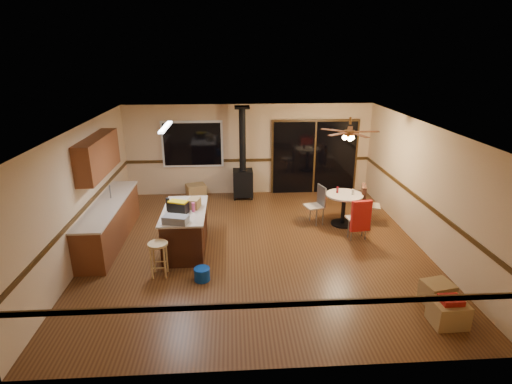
{
  "coord_description": "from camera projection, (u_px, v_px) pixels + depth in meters",
  "views": [
    {
      "loc": [
        -0.5,
        -7.68,
        3.99
      ],
      "look_at": [
        0.0,
        0.3,
        1.15
      ],
      "focal_mm": 28.0,
      "sensor_mm": 36.0,
      "label": 1
    }
  ],
  "objects": [
    {
      "name": "floor",
      "position": [
        257.0,
        247.0,
        8.59
      ],
      "size": [
        7.0,
        7.0,
        0.0
      ],
      "primitive_type": "plane",
      "color": "#543017",
      "rests_on": "ground"
    },
    {
      "name": "ceiling",
      "position": [
        257.0,
        127.0,
        7.72
      ],
      "size": [
        7.0,
        7.0,
        0.0
      ],
      "primitive_type": "plane",
      "rotation": [
        3.14,
        0.0,
        0.0
      ],
      "color": "silver",
      "rests_on": "ground"
    },
    {
      "name": "wall_back",
      "position": [
        249.0,
        150.0,
        11.45
      ],
      "size": [
        7.0,
        0.0,
        7.0
      ],
      "primitive_type": "plane",
      "rotation": [
        1.57,
        0.0,
        0.0
      ],
      "color": "tan",
      "rests_on": "ground"
    },
    {
      "name": "wall_front",
      "position": [
        275.0,
        284.0,
        4.87
      ],
      "size": [
        7.0,
        0.0,
        7.0
      ],
      "primitive_type": "plane",
      "rotation": [
        -1.57,
        0.0,
        0.0
      ],
      "color": "tan",
      "rests_on": "ground"
    },
    {
      "name": "wall_left",
      "position": [
        82.0,
        194.0,
        7.95
      ],
      "size": [
        0.0,
        7.0,
        7.0
      ],
      "primitive_type": "plane",
      "rotation": [
        1.57,
        0.0,
        1.57
      ],
      "color": "tan",
      "rests_on": "ground"
    },
    {
      "name": "wall_right",
      "position": [
        423.0,
        187.0,
        8.36
      ],
      "size": [
        0.0,
        7.0,
        7.0
      ],
      "primitive_type": "plane",
      "rotation": [
        1.57,
        0.0,
        -1.57
      ],
      "color": "tan",
      "rests_on": "ground"
    },
    {
      "name": "chair_rail",
      "position": [
        257.0,
        204.0,
        8.26
      ],
      "size": [
        7.0,
        7.0,
        0.08
      ],
      "primitive_type": null,
      "color": "#3B260E",
      "rests_on": "ground"
    },
    {
      "name": "window",
      "position": [
        192.0,
        144.0,
        11.24
      ],
      "size": [
        1.72,
        0.1,
        1.32
      ],
      "primitive_type": "cube",
      "color": "black",
      "rests_on": "ground"
    },
    {
      "name": "sliding_door",
      "position": [
        314.0,
        158.0,
        11.6
      ],
      "size": [
        2.52,
        0.1,
        2.1
      ],
      "primitive_type": "cube",
      "color": "black",
      "rests_on": "ground"
    },
    {
      "name": "lower_cabinets",
      "position": [
        110.0,
        223.0,
        8.73
      ],
      "size": [
        0.6,
        3.0,
        0.86
      ],
      "primitive_type": "cube",
      "color": "brown",
      "rests_on": "ground"
    },
    {
      "name": "countertop",
      "position": [
        107.0,
        204.0,
        8.58
      ],
      "size": [
        0.64,
        3.04,
        0.04
      ],
      "primitive_type": "cube",
      "color": "#C5B199",
      "rests_on": "lower_cabinets"
    },
    {
      "name": "upper_cabinets",
      "position": [
        98.0,
        156.0,
        8.42
      ],
      "size": [
        0.35,
        2.0,
        0.8
      ],
      "primitive_type": "cube",
      "color": "brown",
      "rests_on": "ground"
    },
    {
      "name": "kitchen_island",
      "position": [
        186.0,
        230.0,
        8.35
      ],
      "size": [
        0.88,
        1.68,
        0.9
      ],
      "color": "#33170C",
      "rests_on": "ground"
    },
    {
      "name": "wood_stove",
      "position": [
        243.0,
        174.0,
        11.21
      ],
      "size": [
        0.55,
        0.5,
        2.52
      ],
      "color": "black",
      "rests_on": "ground"
    },
    {
      "name": "ceiling_fan",
      "position": [
        349.0,
        134.0,
        8.97
      ],
      "size": [
        0.24,
        0.24,
        0.55
      ],
      "color": "brown",
      "rests_on": "ceiling"
    },
    {
      "name": "fluorescent_strip",
      "position": [
        166.0,
        127.0,
        7.91
      ],
      "size": [
        0.1,
        1.2,
        0.04
      ],
      "primitive_type": "cube",
      "color": "white",
      "rests_on": "ceiling"
    },
    {
      "name": "toolbox_grey",
      "position": [
        176.0,
        220.0,
        7.55
      ],
      "size": [
        0.52,
        0.37,
        0.15
      ],
      "primitive_type": "cube",
      "rotation": [
        0.0,
        0.0,
        -0.26
      ],
      "color": "slate",
      "rests_on": "kitchen_island"
    },
    {
      "name": "toolbox_black",
      "position": [
        178.0,
        207.0,
        8.04
      ],
      "size": [
        0.44,
        0.34,
        0.22
      ],
      "primitive_type": "cube",
      "rotation": [
        0.0,
        0.0,
        -0.39
      ],
      "color": "black",
      "rests_on": "kitchen_island"
    },
    {
      "name": "toolbox_yellow_lid",
      "position": [
        178.0,
        202.0,
        8.0
      ],
      "size": [
        0.42,
        0.32,
        0.03
      ],
      "primitive_type": "cube",
      "rotation": [
        0.0,
        0.0,
        -0.39
      ],
      "color": "gold",
      "rests_on": "toolbox_black"
    },
    {
      "name": "box_on_island",
      "position": [
        194.0,
        203.0,
        8.28
      ],
      "size": [
        0.28,
        0.35,
        0.2
      ],
      "primitive_type": "cube",
      "rotation": [
        0.0,
        0.0,
        -0.23
      ],
      "color": "olive",
      "rests_on": "kitchen_island"
    },
    {
      "name": "bottle_dark",
      "position": [
        168.0,
        204.0,
        8.13
      ],
      "size": [
        0.1,
        0.1,
        0.27
      ],
      "primitive_type": "cylinder",
      "rotation": [
        0.0,
        0.0,
        0.32
      ],
      "color": "black",
      "rests_on": "kitchen_island"
    },
    {
      "name": "bottle_pink",
      "position": [
        193.0,
        207.0,
        8.07
      ],
      "size": [
        0.06,
        0.06,
        0.2
      ],
      "primitive_type": "cylinder",
      "rotation": [
        0.0,
        0.0,
        -0.0
      ],
      "color": "#D84C8C",
      "rests_on": "kitchen_island"
    },
    {
      "name": "bottle_white",
      "position": [
        192.0,
        200.0,
        8.53
      ],
      "size": [
        0.06,
        0.06,
        0.16
      ],
      "primitive_type": "cylinder",
      "rotation": [
        0.0,
        0.0,
        -0.15
      ],
      "color": "white",
      "rests_on": "kitchen_island"
    },
    {
      "name": "bar_stool",
      "position": [
        159.0,
        259.0,
        7.4
      ],
      "size": [
        0.38,
        0.38,
        0.67
      ],
      "primitive_type": "cylinder",
      "rotation": [
        0.0,
        0.0,
        0.04
      ],
      "color": "tan",
      "rests_on": "floor"
    },
    {
      "name": "blue_bucket",
      "position": [
        202.0,
        274.0,
        7.32
      ],
      "size": [
        0.34,
        0.34,
        0.24
      ],
      "primitive_type": "cylinder",
      "rotation": [
        0.0,
        0.0,
        -0.17
      ],
      "color": "#0B3CA3",
      "rests_on": "floor"
    },
    {
      "name": "dining_table",
      "position": [
        344.0,
        204.0,
        9.54
      ],
      "size": [
        0.88,
        0.88,
        0.78
      ],
      "color": "black",
      "rests_on": "ground"
    },
    {
      "name": "glass_red",
      "position": [
        337.0,
        190.0,
        9.51
      ],
      "size": [
        0.07,
        0.07,
        0.15
      ],
      "primitive_type": "cylinder",
      "rotation": [
        0.0,
        0.0,
        0.31
      ],
      "color": "#590C14",
      "rests_on": "dining_table"
    },
    {
      "name": "glass_cream",
      "position": [
        353.0,
        192.0,
        9.39
      ],
      "size": [
        0.07,
        0.07,
        0.14
      ],
      "primitive_type": "cylinder",
      "rotation": [
        0.0,
        0.0,
        -0.35
      ],
      "color": "beige",
      "rests_on": "dining_table"
    },
    {
      "name": "chair_left",
      "position": [
        318.0,
        200.0,
        9.6
      ],
      "size": [
        0.5,
        0.49,
        0.51
      ],
      "color": "tan",
      "rests_on": "ground"
    },
    {
      "name": "chair_near",
      "position": [
        360.0,
        216.0,
        8.69
      ],
      "size": [
        0.47,
        0.51,
        0.7
      ],
      "color": "tan",
      "rests_on": "ground"
    },
    {
      "name": "chair_right",
      "position": [
        364.0,
        199.0,
        9.64
      ],
      "size": [
        0.56,
        0.53,
        0.7
      ],
      "color": "tan",
      "rests_on": "ground"
    },
    {
      "name": "box_under_window",
      "position": [
        196.0,
        191.0,
        11.35
      ],
      "size": [
        0.63,
        0.56,
        0.41
      ],
      "primitive_type": "cube",
      "rotation": [
        0.0,
        0.0,
        0.34
      ],
      "color": "olive",
      "rests_on": "floor"
    },
    {
      "name": "box_corner_a",
      "position": [
        448.0,
        313.0,
        6.12
      ],
      "size": [
        0.52,
        0.44,
        0.39
      ],
      "primitive_type": "cube",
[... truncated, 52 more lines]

